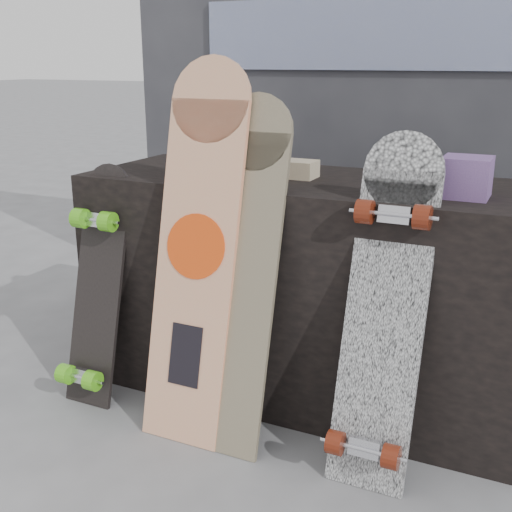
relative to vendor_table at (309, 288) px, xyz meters
The scene contains 10 objects.
ground 0.64m from the vendor_table, 90.00° to the right, with size 60.00×60.00×0.00m, color slate.
vendor_table is the anchor object (origin of this frame).
booth 1.10m from the vendor_table, 90.00° to the left, with size 2.40×0.22×2.20m.
merch_box_purple 0.58m from the vendor_table, behind, with size 0.18×0.12×0.10m, color #633F81.
merch_box_small 0.70m from the vendor_table, ahead, with size 0.14×0.14×0.12m, color #633F81.
merch_box_flat 0.44m from the vendor_table, behind, with size 0.22×0.10×0.06m, color #D1B78C.
longboard_geisha 0.50m from the vendor_table, 124.21° to the right, with size 0.28×0.31×1.21m.
longboard_celtic 0.42m from the vendor_table, 104.24° to the right, with size 0.24×0.31×1.10m.
longboard_cascadia 0.52m from the vendor_table, 44.33° to the right, with size 0.23×0.36×1.00m.
skateboard_dark 0.76m from the vendor_table, 151.78° to the right, with size 0.19×0.30×0.84m.
Camera 1 is at (0.76, -1.56, 1.20)m, focal length 45.00 mm.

